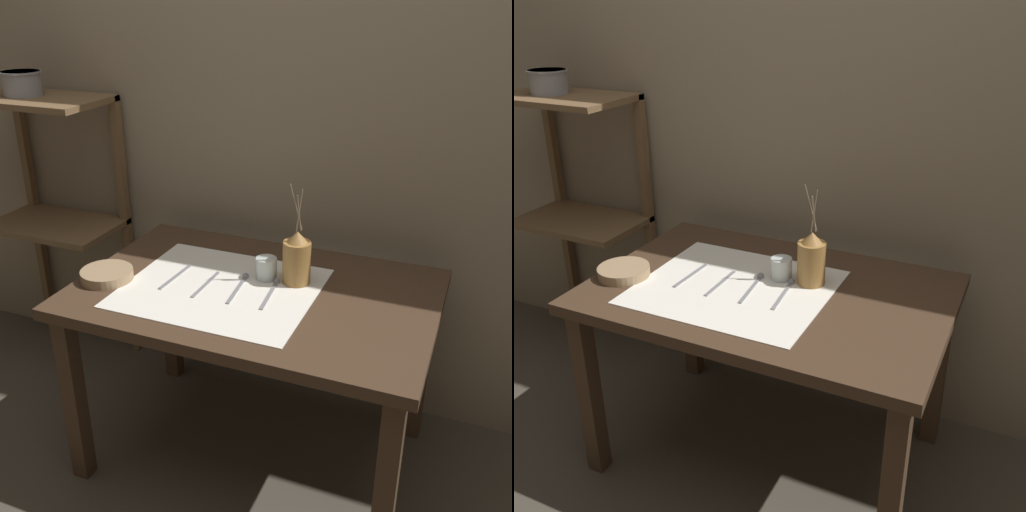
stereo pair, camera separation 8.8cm
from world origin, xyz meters
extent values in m
plane|color=#473F35|center=(0.00, 0.00, 0.00)|extent=(12.00, 12.00, 0.00)
cube|color=gray|center=(0.00, 0.50, 1.20)|extent=(7.00, 0.06, 2.40)
cube|color=#422D1E|center=(0.00, 0.00, 0.68)|extent=(1.19, 0.79, 0.04)
cube|color=#422D1E|center=(-0.54, -0.33, 0.33)|extent=(0.06, 0.06, 0.66)
cube|color=#422D1E|center=(0.54, -0.33, 0.33)|extent=(0.06, 0.06, 0.66)
cube|color=#422D1E|center=(-0.54, 0.33, 0.33)|extent=(0.06, 0.06, 0.66)
cube|color=#422D1E|center=(0.54, 0.33, 0.33)|extent=(0.06, 0.06, 0.66)
cube|color=brown|center=(-1.06, 0.28, 1.21)|extent=(0.55, 0.35, 0.02)
cube|color=brown|center=(-1.06, 0.28, 0.67)|extent=(0.55, 0.35, 0.02)
cube|color=brown|center=(-1.31, 0.44, 0.61)|extent=(0.04, 0.04, 1.22)
cube|color=brown|center=(-0.80, 0.44, 0.61)|extent=(0.04, 0.04, 1.22)
cube|color=white|center=(-0.11, -0.04, 0.70)|extent=(0.63, 0.54, 0.00)
cylinder|color=olive|center=(0.11, 0.09, 0.78)|extent=(0.10, 0.10, 0.15)
cone|color=olive|center=(0.11, 0.09, 0.87)|extent=(0.07, 0.07, 0.04)
cylinder|color=#847056|center=(0.11, 0.09, 0.97)|extent=(0.04, 0.03, 0.16)
cylinder|color=#847056|center=(0.12, 0.09, 0.96)|extent=(0.01, 0.02, 0.13)
cylinder|color=#847056|center=(0.12, 0.09, 0.96)|extent=(0.02, 0.01, 0.15)
cylinder|color=#9E7F5B|center=(-0.50, -0.13, 0.72)|extent=(0.18, 0.18, 0.04)
cylinder|color=silver|center=(0.01, 0.08, 0.74)|extent=(0.07, 0.07, 0.08)
cube|color=gray|center=(-0.29, -0.04, 0.71)|extent=(0.02, 0.20, 0.00)
cube|color=gray|center=(-0.16, -0.04, 0.71)|extent=(0.01, 0.20, 0.00)
cube|color=gray|center=(-0.05, -0.04, 0.71)|extent=(0.03, 0.20, 0.00)
sphere|color=gray|center=(-0.06, 0.06, 0.71)|extent=(0.02, 0.02, 0.02)
cube|color=gray|center=(0.06, -0.03, 0.71)|extent=(0.03, 0.20, 0.00)
sphere|color=gray|center=(0.05, 0.06, 0.71)|extent=(0.02, 0.02, 0.02)
cylinder|color=gray|center=(-1.12, 0.28, 1.27)|extent=(0.15, 0.15, 0.10)
cylinder|color=gray|center=(-1.12, 0.28, 1.31)|extent=(0.16, 0.16, 0.01)
camera|label=1|loc=(0.67, -1.64, 1.63)|focal=42.00mm
camera|label=2|loc=(0.75, -1.61, 1.63)|focal=42.00mm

